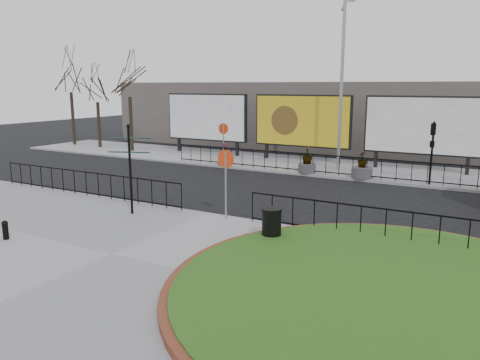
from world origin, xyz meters
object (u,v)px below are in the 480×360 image
Objects in this scene: bollard at (5,229)px; planter_a at (225,156)px; billboard_mid at (302,121)px; litter_bin at (272,225)px; planter_b at (307,163)px; fingerpost_sign at (130,160)px; planter_c at (362,169)px; lamp_post at (342,84)px.

bollard is 0.44× the size of planter_a.
billboard_mid reaches higher than planter_a.
planter_b is (-3.19, 11.24, 0.02)m from litter_bin.
fingerpost_sign is at bearing -93.54° from billboard_mid.
fingerpost_sign is 11.26m from planter_a.
fingerpost_sign is at bearing -77.05° from planter_a.
litter_bin is 11.24m from planter_c.
litter_bin is 0.77× the size of planter_a.
lamp_post reaches higher than planter_a.
billboard_mid reaches higher than fingerpost_sign.
billboard_mid is at bearing 46.45° from planter_a.
lamp_post is at bearing 52.34° from planter_b.
billboard_mid is at bearing 116.39° from planter_b.
planter_a is at bearing -165.97° from lamp_post.
lamp_post reaches higher than planter_c.
planter_c is (2.98, 0.00, -0.10)m from planter_b.
bollard is at bearing -105.11° from planter_b.
planter_c is at bearing 0.00° from planter_b.
planter_b is 2.98m from planter_c.
planter_b is at bearing 0.00° from planter_a.
planter_a is at bearing -133.55° from billboard_mid.
planter_b is at bearing -127.66° from lamp_post.
billboard_mid is at bearing 108.51° from litter_bin.
lamp_post is 6.61× the size of planter_c.
billboard_mid is 1.88× the size of fingerpost_sign.
planter_c is (7.03, 15.02, 0.11)m from bollard.
bollard is at bearing -97.00° from billboard_mid.
planter_b is at bearing 58.64° from fingerpost_sign.
bollard is (-2.28, -18.59, -2.15)m from billboard_mid.
planter_a is 0.97× the size of planter_c.
fingerpost_sign reaches higher than planter_c.
fingerpost_sign is at bearing 176.51° from litter_bin.
fingerpost_sign reaches higher than bollard.
litter_bin is at bearing -21.08° from fingerpost_sign.
lamp_post is 17.99m from bollard.
planter_a is (-2.50, 10.88, -1.48)m from fingerpost_sign.
billboard_mid is 5.96× the size of litter_bin.
billboard_mid is 15.74m from litter_bin.
fingerpost_sign is 11.30m from planter_b.
litter_bin is at bearing 27.57° from bollard.
litter_bin is (5.85, -0.36, -1.47)m from fingerpost_sign.
planter_c is at bearing -36.95° from billboard_mid.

